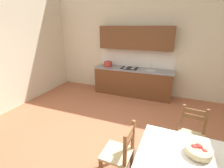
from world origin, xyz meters
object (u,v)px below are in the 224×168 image
Objects in this scene: kitchen_cabinetry at (133,70)px; fruit_bowl at (198,150)px; dining_chair_kitchen_side at (191,136)px; dining_chair_tv_side at (120,154)px.

kitchen_cabinetry reaches higher than fruit_bowl.
dining_chair_kitchen_side is at bearing -55.86° from kitchen_cabinetry.
kitchen_cabinetry reaches higher than dining_chair_kitchen_side.
dining_chair_tv_side is (0.62, -3.20, -0.41)m from kitchen_cabinetry.
fruit_bowl is at bearing 0.91° from dining_chair_tv_side.
fruit_bowl is at bearing -92.20° from dining_chair_kitchen_side.
dining_chair_tv_side is (-1.00, -0.81, 0.00)m from dining_chair_kitchen_side.
dining_chair_tv_side reaches higher than fruit_bowl.
fruit_bowl is (0.97, 0.02, 0.37)m from dining_chair_tv_side.
dining_chair_kitchen_side is 1.00× the size of dining_chair_tv_side.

